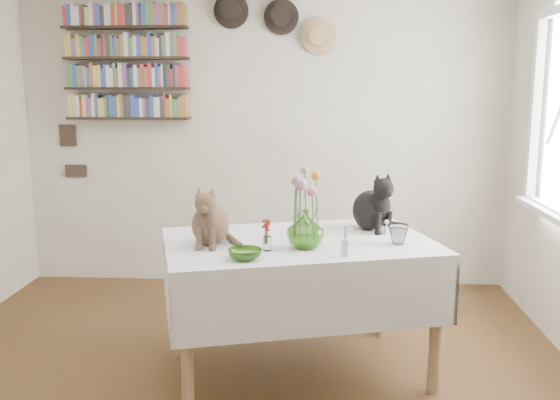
# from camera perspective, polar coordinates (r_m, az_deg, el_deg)

# --- Properties ---
(room) EXTENTS (4.08, 4.58, 2.58)m
(room) POSITION_cam_1_polar(r_m,az_deg,el_deg) (2.97, -5.15, 2.36)
(room) COLOR brown
(room) RESTS_ON ground
(dining_table) EXTENTS (1.70, 1.32, 0.80)m
(dining_table) POSITION_cam_1_polar(r_m,az_deg,el_deg) (3.60, 1.69, -6.74)
(dining_table) COLOR white
(dining_table) RESTS_ON room
(tabby_cat) EXTENTS (0.24, 0.30, 0.34)m
(tabby_cat) POSITION_cam_1_polar(r_m,az_deg,el_deg) (3.45, -6.39, -1.25)
(tabby_cat) COLOR brown
(tabby_cat) RESTS_ON dining_table
(black_cat) EXTENTS (0.36, 0.39, 0.36)m
(black_cat) POSITION_cam_1_polar(r_m,az_deg,el_deg) (3.82, 8.31, 0.04)
(black_cat) COLOR black
(black_cat) RESTS_ON dining_table
(flower_vase) EXTENTS (0.27, 0.27, 0.21)m
(flower_vase) POSITION_cam_1_polar(r_m,az_deg,el_deg) (3.36, 2.35, -2.66)
(flower_vase) COLOR #77B744
(flower_vase) RESTS_ON dining_table
(green_bowl) EXTENTS (0.24, 0.24, 0.05)m
(green_bowl) POSITION_cam_1_polar(r_m,az_deg,el_deg) (3.16, -3.23, -4.98)
(green_bowl) COLOR #77B744
(green_bowl) RESTS_ON dining_table
(drinking_glass) EXTENTS (0.13, 0.13, 0.10)m
(drinking_glass) POSITION_cam_1_polar(r_m,az_deg,el_deg) (3.50, 10.78, -3.18)
(drinking_glass) COLOR white
(drinking_glass) RESTS_ON dining_table
(candlestick) EXTENTS (0.04, 0.04, 0.16)m
(candlestick) POSITION_cam_1_polar(r_m,az_deg,el_deg) (3.22, 5.99, -4.21)
(candlestick) COLOR white
(candlestick) RESTS_ON dining_table
(berry_jar) EXTENTS (0.05, 0.05, 0.19)m
(berry_jar) POSITION_cam_1_polar(r_m,az_deg,el_deg) (3.30, -1.19, -3.21)
(berry_jar) COLOR white
(berry_jar) RESTS_ON dining_table
(porcelain_figurine) EXTENTS (0.05, 0.05, 0.09)m
(porcelain_figurine) POSITION_cam_1_polar(r_m,az_deg,el_deg) (3.73, 9.70, -2.53)
(porcelain_figurine) COLOR white
(porcelain_figurine) RESTS_ON dining_table
(flower_bouquet) EXTENTS (0.17, 0.12, 0.39)m
(flower_bouquet) POSITION_cam_1_polar(r_m,az_deg,el_deg) (3.32, 2.33, 1.37)
(flower_bouquet) COLOR #4C7233
(flower_bouquet) RESTS_ON flower_vase
(bookshelf_unit) EXTENTS (1.00, 0.16, 0.91)m
(bookshelf_unit) POSITION_cam_1_polar(r_m,az_deg,el_deg) (5.30, -13.85, 12.07)
(bookshelf_unit) COLOR black
(bookshelf_unit) RESTS_ON room
(wall_hats) EXTENTS (0.98, 0.09, 0.48)m
(wall_hats) POSITION_cam_1_polar(r_m,az_deg,el_deg) (5.13, -0.29, 16.05)
(wall_hats) COLOR black
(wall_hats) RESTS_ON room
(wall_art_plaques) EXTENTS (0.21, 0.02, 0.44)m
(wall_art_plaques) POSITION_cam_1_polar(r_m,az_deg,el_deg) (5.57, -18.54, 4.34)
(wall_art_plaques) COLOR #38281E
(wall_art_plaques) RESTS_ON room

